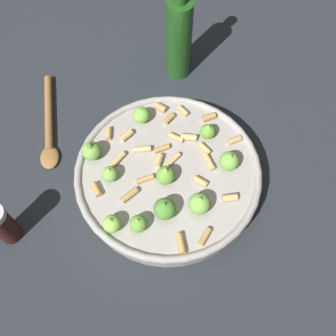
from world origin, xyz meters
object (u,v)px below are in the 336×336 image
at_px(pepper_shaker, 2,224).
at_px(olive_oil_bottle, 179,37).
at_px(cooking_pan, 168,175).
at_px(wooden_spoon, 49,126).

xyz_separation_m(pepper_shaker, olive_oil_bottle, (-0.44, 0.21, 0.05)).
height_order(cooking_pan, wooden_spoon, cooking_pan).
bearing_deg(cooking_pan, wooden_spoon, -104.93).
relative_size(olive_oil_bottle, wooden_spoon, 1.04).
bearing_deg(pepper_shaker, cooking_pan, 122.93).
relative_size(pepper_shaker, olive_oil_bottle, 0.41).
xyz_separation_m(cooking_pan, wooden_spoon, (-0.07, -0.26, -0.02)).
height_order(cooking_pan, olive_oil_bottle, olive_oil_bottle).
height_order(pepper_shaker, wooden_spoon, pepper_shaker).
bearing_deg(olive_oil_bottle, pepper_shaker, -25.10).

